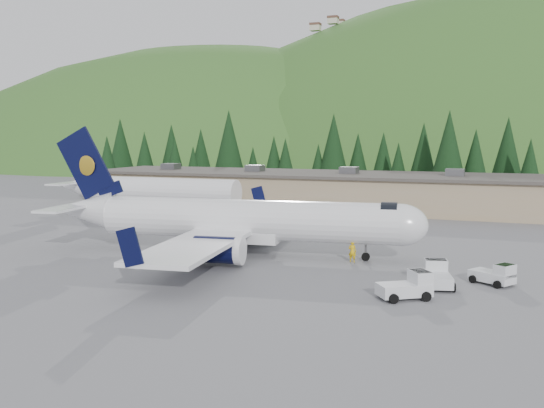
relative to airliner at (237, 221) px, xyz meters
The scene contains 9 objects.
ground 3.25m from the airliner, ahead, with size 600.00×600.00×0.00m, color slate.
airliner is the anchor object (origin of this frame).
second_airliner 32.58m from the airliner, 137.22° to the left, with size 27.50×11.00×10.05m.
baggage_tug_a 19.25m from the airliner, 29.74° to the right, with size 3.80×3.37×1.83m.
baggage_tug_b 22.33m from the airliner, ahead, with size 3.39×2.97×1.63m.
baggage_tug_c 19.00m from the airliner, 17.01° to the right, with size 2.68×3.68×1.80m.
terminal_building 38.34m from the airliner, 95.99° to the left, with size 71.00×17.00×6.10m.
ramp_worker 10.69m from the airliner, ahead, with size 0.67×0.44×1.84m, color #E5B60F.
tree_line 62.39m from the airliner, 97.85° to the left, with size 112.37×18.23×14.51m.
Camera 1 is at (21.03, -49.33, 10.76)m, focal length 40.00 mm.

